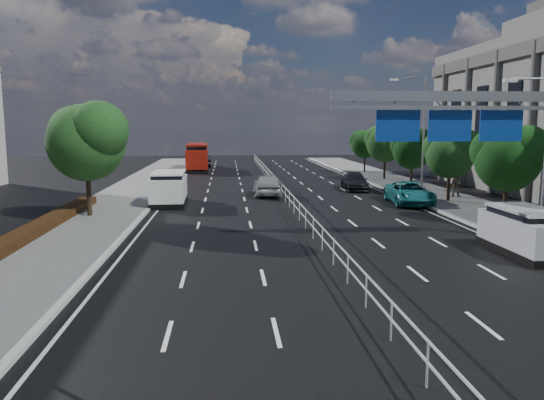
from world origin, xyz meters
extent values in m
plane|color=black|center=(0.00, 0.00, 0.00)|extent=(160.00, 160.00, 0.00)
cube|color=silver|center=(-9.00, 0.00, 0.07)|extent=(0.25, 140.00, 0.15)
cube|color=silver|center=(0.00, 22.50, 1.00)|extent=(0.05, 85.00, 0.05)
cube|color=silver|center=(0.00, 22.50, 0.55)|extent=(0.05, 85.00, 0.05)
cube|color=gray|center=(5.60, 10.00, 6.60)|extent=(10.20, 0.25, 0.45)
cube|color=gray|center=(5.60, 10.00, 6.10)|extent=(10.20, 0.18, 0.18)
cylinder|color=gray|center=(9.60, 10.00, 7.40)|extent=(2.00, 0.10, 0.10)
cube|color=silver|center=(8.60, 10.00, 7.30)|extent=(0.60, 0.25, 0.15)
cube|color=navy|center=(8.40, 10.18, 5.30)|extent=(2.00, 0.08, 1.40)
cube|color=white|center=(8.40, 10.23, 5.30)|extent=(1.80, 0.02, 1.20)
cube|color=navy|center=(6.00, 10.18, 5.30)|extent=(2.00, 0.08, 1.40)
cube|color=white|center=(6.00, 10.23, 5.30)|extent=(1.80, 0.02, 1.20)
cube|color=navy|center=(3.60, 10.18, 5.30)|extent=(2.00, 0.08, 1.40)
cube|color=white|center=(3.60, 10.23, 5.30)|extent=(1.80, 0.02, 1.20)
cylinder|color=gray|center=(10.80, 26.00, 4.50)|extent=(0.16, 0.16, 9.00)
cylinder|color=gray|center=(9.60, 26.00, 8.80)|extent=(0.10, 2.40, 0.10)
cube|color=silver|center=(8.40, 26.00, 8.65)|extent=(0.60, 0.25, 0.15)
cube|color=#4C4947|center=(16.90, 22.00, 10.60)|extent=(0.40, 36.00, 1.00)
cylinder|color=black|center=(-12.00, 18.00, 1.75)|extent=(0.28, 0.28, 3.50)
sphere|color=#143F19|center=(-12.00, 18.00, 4.34)|extent=(4.40, 4.40, 4.40)
sphere|color=#143F19|center=(-11.12, 17.34, 5.04)|extent=(3.30, 3.30, 3.30)
sphere|color=#143F19|center=(-12.77, 18.66, 4.90)|extent=(3.08, 3.08, 3.08)
cylinder|color=black|center=(11.20, 14.50, 1.40)|extent=(0.22, 0.22, 2.80)
sphere|color=black|center=(11.20, 14.50, 3.47)|extent=(3.50, 3.50, 3.50)
sphere|color=black|center=(11.90, 13.97, 4.03)|extent=(2.62, 2.62, 2.62)
sphere|color=black|center=(10.59, 15.03, 3.92)|extent=(2.45, 2.45, 2.45)
cylinder|color=black|center=(11.20, 22.00, 1.35)|extent=(0.22, 0.22, 2.70)
sphere|color=#143F19|center=(11.20, 22.00, 3.35)|extent=(3.30, 3.30, 3.30)
sphere|color=#143F19|center=(11.86, 21.50, 3.89)|extent=(2.48, 2.48, 2.47)
sphere|color=#143F19|center=(10.62, 22.50, 3.78)|extent=(2.31, 2.31, 2.31)
cylinder|color=black|center=(11.20, 29.50, 1.32)|extent=(0.21, 0.21, 2.65)
sphere|color=black|center=(11.20, 29.50, 3.29)|extent=(3.20, 3.20, 3.20)
sphere|color=black|center=(11.84, 29.02, 3.82)|extent=(2.40, 2.40, 2.40)
sphere|color=black|center=(10.64, 29.98, 3.71)|extent=(2.24, 2.24, 2.24)
cylinder|color=black|center=(11.20, 37.00, 1.43)|extent=(0.23, 0.23, 2.85)
sphere|color=#143F19|center=(11.20, 37.00, 3.53)|extent=(3.60, 3.60, 3.60)
sphere|color=#143F19|center=(11.92, 36.46, 4.10)|extent=(2.70, 2.70, 2.70)
sphere|color=#143F19|center=(10.57, 37.54, 3.99)|extent=(2.52, 2.52, 2.52)
cylinder|color=black|center=(11.20, 44.50, 1.30)|extent=(0.21, 0.21, 2.60)
sphere|color=black|center=(11.20, 44.50, 3.22)|extent=(3.10, 3.10, 3.10)
sphere|color=black|center=(11.82, 44.03, 3.74)|extent=(2.32, 2.33, 2.32)
sphere|color=black|center=(10.66, 44.97, 3.64)|extent=(2.17, 2.17, 2.17)
cube|color=black|center=(-7.95, 22.83, 0.18)|extent=(2.34, 5.19, 0.37)
cube|color=white|center=(-7.95, 22.83, 1.07)|extent=(2.30, 5.09, 1.52)
cube|color=black|center=(-7.95, 22.83, 1.83)|extent=(2.09, 3.67, 0.67)
cube|color=white|center=(-7.95, 22.83, 2.16)|extent=(2.18, 3.98, 0.13)
cylinder|color=black|center=(-8.82, 21.15, 0.38)|extent=(0.34, 0.76, 0.76)
cylinder|color=black|center=(-7.00, 21.19, 0.38)|extent=(0.34, 0.76, 0.76)
cylinder|color=black|center=(-8.90, 24.47, 0.38)|extent=(0.34, 0.76, 0.76)
cylinder|color=black|center=(-7.08, 24.51, 0.38)|extent=(0.34, 0.76, 0.76)
cube|color=black|center=(-7.50, 50.26, 0.16)|extent=(2.86, 10.54, 0.31)
cube|color=maroon|center=(-7.50, 50.26, 1.50)|extent=(2.80, 10.33, 2.12)
cube|color=black|center=(-7.50, 50.26, 2.56)|extent=(2.51, 7.46, 0.94)
cube|color=maroon|center=(-7.50, 50.26, 3.03)|extent=(2.63, 8.07, 0.19)
cylinder|color=black|center=(-8.40, 46.84, 0.32)|extent=(0.30, 0.65, 0.64)
cylinder|color=black|center=(-6.36, 46.91, 0.32)|extent=(0.30, 0.65, 0.64)
cylinder|color=black|center=(-8.64, 53.60, 0.32)|extent=(0.30, 0.65, 0.64)
cylinder|color=black|center=(-6.60, 53.68, 0.32)|extent=(0.30, 0.65, 0.64)
imported|color=#979A9E|center=(-1.00, 26.78, 0.82)|extent=(2.02, 4.85, 1.64)
imported|color=black|center=(-6.84, 55.61, 0.73)|extent=(1.69, 4.46, 1.45)
cube|color=black|center=(8.30, 7.48, 0.16)|extent=(2.00, 4.68, 0.32)
cube|color=#B6BABE|center=(8.30, 7.48, 0.93)|extent=(1.96, 4.58, 1.32)
cube|color=black|center=(8.30, 7.48, 1.59)|extent=(1.80, 3.30, 0.58)
cube|color=#B6BABE|center=(8.30, 7.48, 1.88)|extent=(1.88, 3.58, 0.12)
cylinder|color=black|center=(7.49, 5.96, 0.33)|extent=(0.28, 0.66, 0.66)
cylinder|color=black|center=(7.48, 8.98, 0.33)|extent=(0.28, 0.66, 0.66)
cylinder|color=black|center=(9.11, 8.99, 0.33)|extent=(0.28, 0.66, 0.66)
imported|color=#18696E|center=(8.30, 21.54, 0.76)|extent=(2.97, 5.66, 1.52)
imported|color=black|center=(6.50, 29.68, 0.68)|extent=(2.33, 4.87, 1.37)
imported|color=gray|center=(12.59, 24.05, 1.05)|extent=(1.12, 1.08, 1.81)
camera|label=1|loc=(-4.03, -13.11, 5.36)|focal=35.00mm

